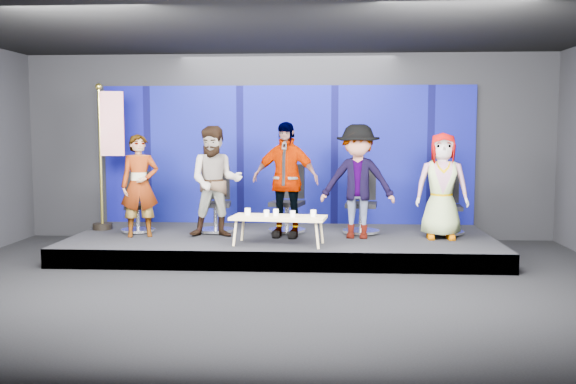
{
  "coord_description": "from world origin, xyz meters",
  "views": [
    {
      "loc": [
        0.76,
        -8.17,
        2.07
      ],
      "look_at": [
        0.11,
        2.4,
        1.04
      ],
      "focal_mm": 40.0,
      "sensor_mm": 36.0,
      "label": 1
    }
  ],
  "objects_px": {
    "panelist_b": "(216,182)",
    "panelist_c": "(285,180)",
    "chair_e": "(447,214)",
    "mug_e": "(313,213)",
    "mug_d": "(293,214)",
    "chair_b": "(216,211)",
    "panelist_d": "(358,181)",
    "panelist_e": "(442,186)",
    "mug_b": "(267,213)",
    "chair_d": "(361,211)",
    "coffee_table": "(279,219)",
    "chair_a": "(138,212)",
    "flag_stand": "(108,153)",
    "mug_a": "(248,212)",
    "mug_c": "(276,212)",
    "chair_c": "(288,210)",
    "panelist_a": "(140,186)"
  },
  "relations": [
    {
      "from": "chair_d",
      "to": "flag_stand",
      "type": "bearing_deg",
      "value": -175.36
    },
    {
      "from": "mug_a",
      "to": "mug_d",
      "type": "relative_size",
      "value": 1.1
    },
    {
      "from": "chair_d",
      "to": "coffee_table",
      "type": "height_order",
      "value": "chair_d"
    },
    {
      "from": "mug_d",
      "to": "flag_stand",
      "type": "relative_size",
      "value": 0.04
    },
    {
      "from": "chair_c",
      "to": "mug_d",
      "type": "bearing_deg",
      "value": -71.65
    },
    {
      "from": "chair_b",
      "to": "mug_d",
      "type": "distance_m",
      "value": 1.9
    },
    {
      "from": "chair_d",
      "to": "mug_a",
      "type": "relative_size",
      "value": 10.72
    },
    {
      "from": "panelist_d",
      "to": "mug_a",
      "type": "relative_size",
      "value": 17.36
    },
    {
      "from": "chair_e",
      "to": "mug_c",
      "type": "distance_m",
      "value": 3.05
    },
    {
      "from": "flag_stand",
      "to": "chair_c",
      "type": "bearing_deg",
      "value": -12.58
    },
    {
      "from": "chair_b",
      "to": "chair_e",
      "type": "xyz_separation_m",
      "value": [
        3.97,
        0.02,
        -0.02
      ]
    },
    {
      "from": "chair_c",
      "to": "mug_b",
      "type": "distance_m",
      "value": 1.29
    },
    {
      "from": "chair_a",
      "to": "mug_e",
      "type": "distance_m",
      "value": 3.29
    },
    {
      "from": "panelist_d",
      "to": "mug_d",
      "type": "xyz_separation_m",
      "value": [
        -1.02,
        -0.79,
        -0.44
      ]
    },
    {
      "from": "panelist_a",
      "to": "mug_a",
      "type": "relative_size",
      "value": 15.83
    },
    {
      "from": "chair_e",
      "to": "mug_a",
      "type": "xyz_separation_m",
      "value": [
        -3.28,
        -1.1,
        0.15
      ]
    },
    {
      "from": "panelist_c",
      "to": "chair_d",
      "type": "relative_size",
      "value": 1.65
    },
    {
      "from": "mug_c",
      "to": "mug_d",
      "type": "height_order",
      "value": "mug_c"
    },
    {
      "from": "panelist_c",
      "to": "panelist_d",
      "type": "relative_size",
      "value": 1.02
    },
    {
      "from": "chair_b",
      "to": "chair_d",
      "type": "xyz_separation_m",
      "value": [
        2.52,
        0.02,
        0.01
      ]
    },
    {
      "from": "chair_b",
      "to": "chair_c",
      "type": "height_order",
      "value": "chair_c"
    },
    {
      "from": "mug_b",
      "to": "mug_d",
      "type": "relative_size",
      "value": 1.0
    },
    {
      "from": "chair_c",
      "to": "chair_d",
      "type": "distance_m",
      "value": 1.27
    },
    {
      "from": "mug_d",
      "to": "mug_a",
      "type": "bearing_deg",
      "value": 165.09
    },
    {
      "from": "mug_e",
      "to": "mug_d",
      "type": "bearing_deg",
      "value": -168.26
    },
    {
      "from": "panelist_d",
      "to": "flag_stand",
      "type": "bearing_deg",
      "value": 178.08
    },
    {
      "from": "chair_d",
      "to": "coffee_table",
      "type": "relative_size",
      "value": 0.76
    },
    {
      "from": "panelist_d",
      "to": "mug_d",
      "type": "bearing_deg",
      "value": -135.84
    },
    {
      "from": "mug_a",
      "to": "mug_e",
      "type": "bearing_deg",
      "value": -6.94
    },
    {
      "from": "chair_a",
      "to": "chair_c",
      "type": "bearing_deg",
      "value": -14.94
    },
    {
      "from": "chair_d",
      "to": "mug_b",
      "type": "height_order",
      "value": "chair_d"
    },
    {
      "from": "mug_c",
      "to": "panelist_a",
      "type": "bearing_deg",
      "value": 166.03
    },
    {
      "from": "panelist_d",
      "to": "chair_e",
      "type": "bearing_deg",
      "value": 24.66
    },
    {
      "from": "chair_c",
      "to": "flag_stand",
      "type": "bearing_deg",
      "value": -170.34
    },
    {
      "from": "chair_e",
      "to": "mug_e",
      "type": "distance_m",
      "value": 2.56
    },
    {
      "from": "mug_d",
      "to": "mug_c",
      "type": "bearing_deg",
      "value": 151.23
    },
    {
      "from": "flag_stand",
      "to": "coffee_table",
      "type": "bearing_deg",
      "value": -34.07
    },
    {
      "from": "panelist_a",
      "to": "panelist_b",
      "type": "distance_m",
      "value": 1.27
    },
    {
      "from": "panelist_b",
      "to": "panelist_c",
      "type": "distance_m",
      "value": 1.15
    },
    {
      "from": "panelist_c",
      "to": "panelist_e",
      "type": "bearing_deg",
      "value": 11.76
    },
    {
      "from": "panelist_e",
      "to": "mug_b",
      "type": "bearing_deg",
      "value": -160.91
    },
    {
      "from": "chair_a",
      "to": "mug_a",
      "type": "relative_size",
      "value": 9.77
    },
    {
      "from": "mug_d",
      "to": "mug_e",
      "type": "xyz_separation_m",
      "value": [
        0.31,
        0.07,
        0.0
      ]
    },
    {
      "from": "panelist_a",
      "to": "chair_d",
      "type": "bearing_deg",
      "value": -9.13
    },
    {
      "from": "panelist_b",
      "to": "panelist_c",
      "type": "xyz_separation_m",
      "value": [
        1.15,
        0.05,
        0.03
      ]
    },
    {
      "from": "chair_a",
      "to": "chair_e",
      "type": "distance_m",
      "value": 5.33
    },
    {
      "from": "chair_e",
      "to": "panelist_b",
      "type": "bearing_deg",
      "value": -168.3
    },
    {
      "from": "mug_c",
      "to": "flag_stand",
      "type": "bearing_deg",
      "value": 157.31
    },
    {
      "from": "coffee_table",
      "to": "chair_a",
      "type": "bearing_deg",
      "value": 156.27
    },
    {
      "from": "panelist_a",
      "to": "flag_stand",
      "type": "distance_m",
      "value": 1.17
    }
  ]
}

